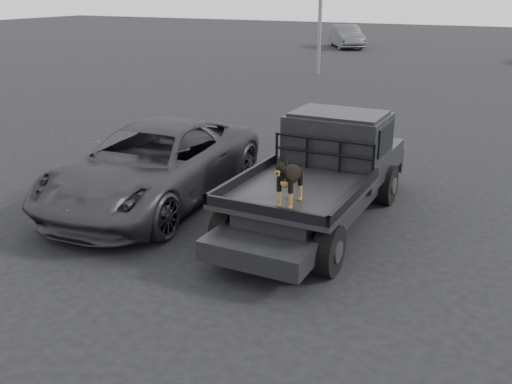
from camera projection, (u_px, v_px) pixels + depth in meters
The scene contains 7 objects.
ground at pixel (282, 262), 8.61m from camera, with size 120.00×120.00×0.00m, color black.
flatbed_ute at pixel (317, 199), 9.86m from camera, with size 2.00×5.40×0.92m, color black, non-canonical shape.
ute_cab at pixel (338, 136), 10.35m from camera, with size 1.72×1.30×0.88m, color black, non-canonical shape.
headache_rack at pixel (323, 155), 9.78m from camera, with size 1.80×0.08×0.55m, color black, non-canonical shape.
dog at pixel (290, 179), 8.24m from camera, with size 0.32×0.60×0.74m, color black, non-canonical shape.
parked_suv at pixel (153, 164), 10.81m from camera, with size 2.45×5.31×1.48m, color #2D2C32.
distant_car_a at pixel (346, 37), 38.72m from camera, with size 1.58×4.52×1.49m, color #46474B.
Camera 1 is at (3.14, -7.09, 3.90)m, focal length 40.00 mm.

